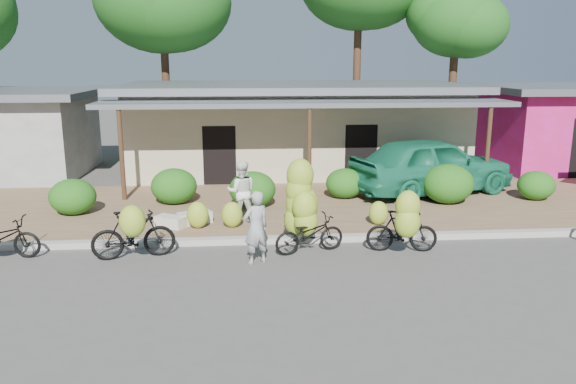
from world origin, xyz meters
name	(u,v)px	position (x,y,z in m)	size (l,w,h in m)	color
ground	(343,272)	(0.00, 0.00, 0.00)	(100.00, 100.00, 0.00)	#4F4C49
sidewalk	(313,207)	(0.00, 5.00, 0.06)	(60.00, 6.00, 0.12)	#906C4D
curb	(329,238)	(0.00, 2.00, 0.07)	(60.00, 0.25, 0.15)	#A8A399
shop_main	(295,126)	(0.00, 10.93, 1.72)	(13.00, 8.50, 3.35)	beige
shop_pink	(554,125)	(10.50, 10.99, 1.67)	(6.00, 6.00, 3.25)	#D4208F
shop_grey	(1,132)	(-11.00, 10.99, 1.62)	(7.00, 6.00, 3.15)	#A9A9A4
tree_near_right	(452,20)	(7.31, 14.61, 5.97)	(4.12, 3.92, 7.52)	#45281B
hedge_0	(73,197)	(-6.65, 4.54, 0.61)	(1.25, 1.13, 0.98)	#245914
hedge_1	(174,186)	(-4.04, 5.52, 0.64)	(1.34, 1.20, 1.04)	#245914
hedge_2	(252,189)	(-1.76, 4.92, 0.64)	(1.32, 1.19, 1.03)	#245914
hedge_3	(345,183)	(1.06, 5.79, 0.58)	(1.17, 1.05, 0.91)	#245914
hedge_4	(448,184)	(3.96, 4.93, 0.70)	(1.48, 1.34, 1.16)	#245914
hedge_5	(536,185)	(6.76, 5.12, 0.56)	(1.12, 1.00, 0.87)	#245914
bike_left	(133,233)	(-4.40, 1.10, 0.61)	(1.85, 1.29, 1.36)	black
bike_center	(304,213)	(-0.65, 1.56, 0.84)	(1.73, 1.37, 2.06)	black
bike_right	(404,226)	(1.50, 0.95, 0.67)	(1.64, 1.20, 1.56)	black
loose_banana_a	(198,215)	(-3.16, 2.96, 0.46)	(0.54, 0.46, 0.68)	#B4CB32
loose_banana_b	(232,215)	(-2.31, 2.97, 0.45)	(0.52, 0.45, 0.65)	#B4CB32
loose_banana_c	(378,213)	(1.41, 2.90, 0.43)	(0.49, 0.42, 0.61)	#B4CB32
sack_near	(195,218)	(-3.29, 3.38, 0.27)	(0.85, 0.40, 0.30)	beige
sack_far	(171,222)	(-3.86, 3.10, 0.26)	(0.75, 0.38, 0.28)	beige
vendor	(256,227)	(-1.76, 0.67, 0.79)	(0.58, 0.38, 1.58)	#999999
bystander	(241,191)	(-2.07, 3.50, 0.91)	(0.77, 0.60, 1.59)	white
teal_van	(431,165)	(3.86, 6.20, 1.02)	(2.13, 5.29, 1.80)	#197352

